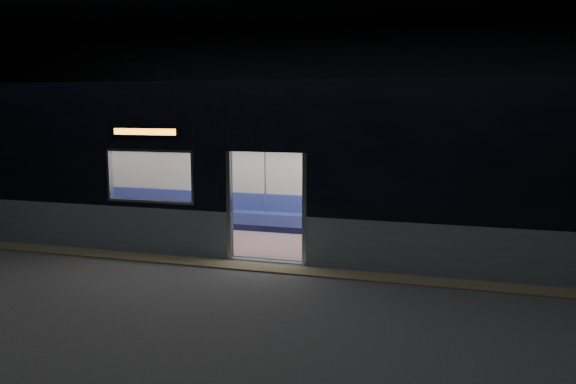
% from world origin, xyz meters
% --- Properties ---
extents(station_floor, '(24.00, 14.00, 0.01)m').
position_xyz_m(station_floor, '(0.00, 0.00, -0.01)').
color(station_floor, '#47494C').
rests_on(station_floor, ground).
extents(station_envelope, '(24.00, 14.00, 5.00)m').
position_xyz_m(station_envelope, '(0.00, 0.00, 3.66)').
color(station_envelope, black).
rests_on(station_envelope, station_floor).
extents(tactile_strip, '(22.80, 0.50, 0.03)m').
position_xyz_m(tactile_strip, '(0.00, 0.55, 0.01)').
color(tactile_strip, '#8C7F59').
rests_on(tactile_strip, station_floor).
extents(metro_car, '(18.00, 3.04, 3.35)m').
position_xyz_m(metro_car, '(-0.00, 2.54, 1.85)').
color(metro_car, '#8C99A7').
rests_on(metro_car, station_floor).
extents(passenger, '(0.43, 0.74, 1.46)m').
position_xyz_m(passenger, '(3.30, 3.55, 0.84)').
color(passenger, black).
rests_on(passenger, metro_car).
extents(handbag, '(0.33, 0.28, 0.16)m').
position_xyz_m(handbag, '(3.28, 3.30, 0.71)').
color(handbag, black).
rests_on(handbag, passenger).
extents(transit_map, '(1.08, 0.03, 0.70)m').
position_xyz_m(transit_map, '(4.93, 3.85, 1.50)').
color(transit_map, white).
rests_on(transit_map, metro_car).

